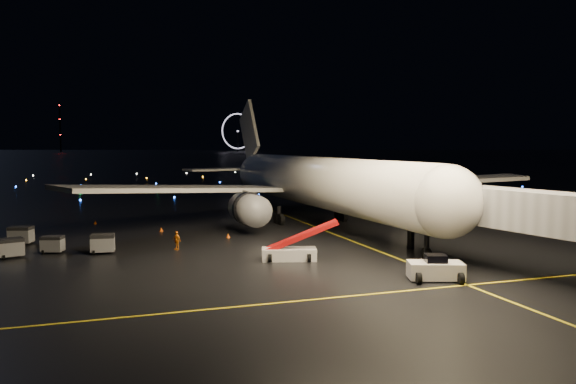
# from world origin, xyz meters

# --- Properties ---
(ground) EXTENTS (2000.00, 2000.00, 0.00)m
(ground) POSITION_xyz_m (0.00, 300.00, 0.00)
(ground) COLOR black
(ground) RESTS_ON ground
(lane_centre) EXTENTS (0.25, 80.00, 0.02)m
(lane_centre) POSITION_xyz_m (12.00, 15.00, 0.01)
(lane_centre) COLOR yellow
(lane_centre) RESTS_ON ground
(lane_cross) EXTENTS (60.00, 0.25, 0.02)m
(lane_cross) POSITION_xyz_m (-5.00, -10.00, 0.01)
(lane_cross) COLOR yellow
(lane_cross) RESTS_ON ground
(airliner) EXTENTS (63.94, 61.01, 17.37)m
(airliner) POSITION_xyz_m (12.81, 25.01, 8.69)
(airliner) COLOR silver
(airliner) RESTS_ON ground
(pushback_tug) EXTENTS (4.39, 3.26, 1.87)m
(pushback_tug) POSITION_xyz_m (10.78, -7.85, 0.94)
(pushback_tug) COLOR silver
(pushback_tug) RESTS_ON ground
(belt_loader) EXTENTS (7.07, 3.68, 3.31)m
(belt_loader) POSITION_xyz_m (2.81, 2.18, 1.65)
(belt_loader) COLOR silver
(belt_loader) RESTS_ON ground
(crew_c) EXTENTS (0.95, 1.09, 1.77)m
(crew_c) POSITION_xyz_m (-5.73, 10.11, 0.88)
(crew_c) COLOR orange
(crew_c) RESTS_ON ground
(safety_cone_0) EXTENTS (0.49, 0.49, 0.50)m
(safety_cone_0) POSITION_xyz_m (0.34, 15.17, 0.25)
(safety_cone_0) COLOR #F75B0C
(safety_cone_0) RESTS_ON ground
(safety_cone_1) EXTENTS (0.49, 0.49, 0.53)m
(safety_cone_1) POSITION_xyz_m (6.14, 24.41, 0.26)
(safety_cone_1) COLOR #F75B0C
(safety_cone_1) RESTS_ON ground
(safety_cone_2) EXTENTS (0.55, 0.55, 0.49)m
(safety_cone_2) POSITION_xyz_m (-5.96, 21.96, 0.24)
(safety_cone_2) COLOR #F75B0C
(safety_cone_2) RESTS_ON ground
(safety_cone_3) EXTENTS (0.54, 0.54, 0.47)m
(safety_cone_3) POSITION_xyz_m (-13.16, 30.54, 0.24)
(safety_cone_3) COLOR #F75B0C
(safety_cone_3) RESTS_ON ground
(ferris_wheel) EXTENTS (49.33, 16.80, 52.00)m
(ferris_wheel) POSITION_xyz_m (170.00, 720.00, 26.00)
(ferris_wheel) COLOR black
(ferris_wheel) RESTS_ON ground
(radio_mast) EXTENTS (1.80, 1.80, 64.00)m
(radio_mast) POSITION_xyz_m (-60.00, 740.00, 32.00)
(radio_mast) COLOR black
(radio_mast) RESTS_ON ground
(taxiway_lights) EXTENTS (164.00, 92.00, 0.36)m
(taxiway_lights) POSITION_xyz_m (0.00, 106.00, 0.18)
(taxiway_lights) COLOR black
(taxiway_lights) RESTS_ON ground
(baggage_cart_0) EXTENTS (2.20, 1.64, 1.76)m
(baggage_cart_0) POSITION_xyz_m (-12.36, 10.43, 0.88)
(baggage_cart_0) COLOR gray
(baggage_cart_0) RESTS_ON ground
(baggage_cart_1) EXTENTS (2.13, 1.76, 1.56)m
(baggage_cart_1) POSITION_xyz_m (-16.71, 12.04, 0.78)
(baggage_cart_1) COLOR gray
(baggage_cart_1) RESTS_ON ground
(baggage_cart_2) EXTENTS (2.38, 2.01, 1.72)m
(baggage_cart_2) POSITION_xyz_m (-20.03, 10.89, 0.86)
(baggage_cart_2) COLOR gray
(baggage_cart_2) RESTS_ON ground
(baggage_cart_4) EXTENTS (2.45, 2.03, 1.79)m
(baggage_cart_4) POSITION_xyz_m (-20.04, 17.89, 0.89)
(baggage_cart_4) COLOR gray
(baggage_cart_4) RESTS_ON ground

